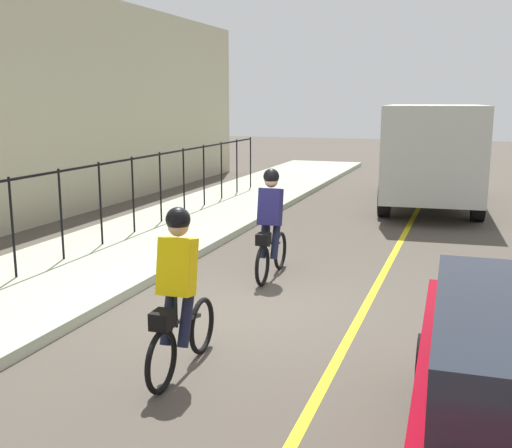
{
  "coord_description": "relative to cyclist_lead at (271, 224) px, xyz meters",
  "views": [
    {
      "loc": [
        -7.9,
        -2.91,
        2.9
      ],
      "look_at": [
        1.08,
        0.23,
        1.0
      ],
      "focal_mm": 43.49,
      "sensor_mm": 36.0,
      "label": 1
    }
  ],
  "objects": [
    {
      "name": "lane_line_centre",
      "position": [
        -1.54,
        -1.74,
        -0.91
      ],
      "size": [
        36.0,
        0.12,
        0.01
      ],
      "primitive_type": "cube",
      "color": "yellow",
      "rests_on": "ground"
    },
    {
      "name": "box_truck_background",
      "position": [
        8.18,
        -2.0,
        0.64
      ],
      "size": [
        6.86,
        2.92,
        2.78
      ],
      "rotation": [
        0.0,
        0.0,
        0.07
      ],
      "color": "#B7B9B0",
      "rests_on": "ground"
    },
    {
      "name": "cyclist_lead",
      "position": [
        0.0,
        0.0,
        0.0
      ],
      "size": [
        1.71,
        0.37,
        1.83
      ],
      "rotation": [
        0.0,
        0.0,
        0.03
      ],
      "color": "black",
      "rests_on": "ground"
    },
    {
      "name": "ground_plane",
      "position": [
        -1.54,
        -0.14,
        -0.91
      ],
      "size": [
        80.0,
        80.0,
        0.0
      ],
      "primitive_type": "plane",
      "color": "#4B443B"
    },
    {
      "name": "sidewalk",
      "position": [
        -1.54,
        3.26,
        -0.84
      ],
      "size": [
        40.0,
        3.2,
        0.15
      ],
      "primitive_type": "cube",
      "color": "#A9B398",
      "rests_on": "ground"
    },
    {
      "name": "iron_fence",
      "position": [
        -0.54,
        3.66,
        0.35
      ],
      "size": [
        19.58,
        0.04,
        1.6
      ],
      "color": "black",
      "rests_on": "sidewalk"
    },
    {
      "name": "cyclist_follow",
      "position": [
        -3.81,
        -0.21,
        0.0
      ],
      "size": [
        1.71,
        0.37,
        1.83
      ],
      "rotation": [
        0.0,
        0.0,
        0.03
      ],
      "color": "black",
      "rests_on": "ground"
    }
  ]
}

